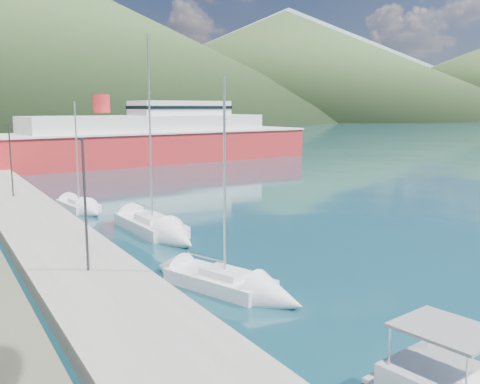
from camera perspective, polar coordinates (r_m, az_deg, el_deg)
ground at (r=132.57m, az=-23.97°, el=4.74°), size 1400.00×1400.00×0.00m
quay at (r=38.73m, az=-20.97°, el=-3.18°), size 5.00×88.00×0.80m
hills_far at (r=652.31m, az=-17.21°, el=14.77°), size 1480.00×900.00×180.00m
hills_near at (r=402.33m, az=-14.42°, el=14.64°), size 1010.00×520.00×115.00m
lamp_posts at (r=25.99m, az=-16.79°, el=-0.46°), size 0.15×45.17×6.06m
sailboat_near at (r=23.74m, az=0.96°, el=-10.45°), size 4.39×7.49×10.32m
sailboat_mid at (r=34.29m, az=-8.06°, el=-4.32°), size 2.90×9.63×13.72m
sailboat_far at (r=43.67m, az=-16.16°, el=-1.77°), size 2.82×6.61×9.42m
ferry at (r=81.51m, az=-9.52°, el=5.41°), size 53.60×16.68×10.47m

